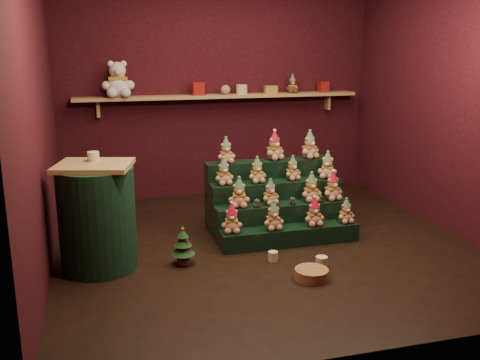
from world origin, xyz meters
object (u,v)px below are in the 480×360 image
object	(u,v)px
mug_right	(321,262)
wicker_basket	(311,274)
white_bear	(118,74)
side_table	(97,217)
mug_left	(273,256)
snow_globe_a	(257,203)
mini_christmas_tree	(183,246)
snow_globe_b	(293,201)
riser_tier_front	(290,236)
brown_bear	(292,84)
snow_globe_c	(320,198)

from	to	relation	value
mug_right	wicker_basket	world-z (taller)	mug_right
white_bear	mug_right	bearing A→B (deg)	-56.70
side_table	mug_left	bearing A→B (deg)	4.67
snow_globe_a	mini_christmas_tree	size ratio (longest dim) A/B	0.24
mug_left	white_bear	bearing A→B (deg)	118.11
snow_globe_a	mug_right	distance (m)	0.93
snow_globe_a	snow_globe_b	world-z (taller)	snow_globe_a
snow_globe_b	mug_right	size ratio (longest dim) A/B	0.77
mini_christmas_tree	wicker_basket	bearing A→B (deg)	-31.17
riser_tier_front	snow_globe_a	bearing A→B (deg)	151.53
white_bear	brown_bear	xyz separation A→B (m)	(2.20, -0.00, -0.15)
snow_globe_b	snow_globe_c	size ratio (longest dim) A/B	1.01
snow_globe_c	side_table	world-z (taller)	side_table
snow_globe_a	wicker_basket	xyz separation A→B (m)	(0.19, -0.97, -0.36)
snow_globe_c	mug_left	bearing A→B (deg)	-142.88
white_bear	brown_bear	bearing A→B (deg)	1.39
side_table	mug_right	world-z (taller)	side_table
riser_tier_front	wicker_basket	bearing A→B (deg)	-97.63
riser_tier_front	brown_bear	bearing A→B (deg)	69.46
snow_globe_b	mug_left	distance (m)	0.73
riser_tier_front	wicker_basket	xyz separation A→B (m)	(-0.11, -0.81, -0.05)
snow_globe_b	brown_bear	xyz separation A→B (m)	(0.63, 1.73, 1.03)
riser_tier_front	mug_left	distance (m)	0.47
mug_left	snow_globe_a	bearing A→B (deg)	89.80
mini_christmas_tree	mug_left	distance (m)	0.83
snow_globe_a	snow_globe_c	size ratio (longest dim) A/B	1.12
side_table	white_bear	distance (m)	2.30
mug_right	riser_tier_front	bearing A→B (deg)	96.16
mug_left	wicker_basket	xyz separation A→B (m)	(0.19, -0.46, -0.00)
riser_tier_front	mini_christmas_tree	distance (m)	1.13
snow_globe_a	brown_bear	xyz separation A→B (m)	(1.00, 1.73, 1.03)
side_table	brown_bear	xyz separation A→B (m)	(2.53, 1.98, 0.97)
side_table	riser_tier_front	bearing A→B (deg)	17.37
side_table	mini_christmas_tree	distance (m)	0.79
mug_right	snow_globe_c	bearing A→B (deg)	67.84
snow_globe_a	mini_christmas_tree	distance (m)	0.92
brown_bear	mug_right	bearing A→B (deg)	-98.89
brown_bear	riser_tier_front	bearing A→B (deg)	-105.10
side_table	mug_left	size ratio (longest dim) A/B	10.51
snow_globe_a	mug_left	size ratio (longest dim) A/B	1.00
side_table	mini_christmas_tree	world-z (taller)	side_table
wicker_basket	brown_bear	world-z (taller)	brown_bear
side_table	brown_bear	distance (m)	3.36
brown_bear	side_table	bearing A→B (deg)	-136.57
snow_globe_c	mug_right	world-z (taller)	snow_globe_c
snow_globe_a	brown_bear	distance (m)	2.25
snow_globe_b	wicker_basket	bearing A→B (deg)	-101.01
snow_globe_a	wicker_basket	distance (m)	1.05
white_bear	mug_left	bearing A→B (deg)	-60.51
wicker_basket	mini_christmas_tree	bearing A→B (deg)	148.83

